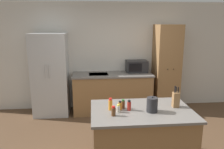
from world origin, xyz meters
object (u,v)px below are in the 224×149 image
at_px(pantry_cabinet, 166,68).
at_px(spice_bottle_pale_salt, 110,104).
at_px(kettle, 152,105).
at_px(spice_bottle_orange_cap, 118,109).
at_px(spice_bottle_short_red, 129,106).
at_px(microwave, 137,66).
at_px(spice_bottle_tall_dark, 120,106).
at_px(refrigerator, 51,75).
at_px(spice_bottle_amber_oil, 113,111).
at_px(knife_block, 176,99).
at_px(spice_bottle_green_herb, 123,104).

bearing_deg(pantry_cabinet, spice_bottle_pale_salt, -125.70).
relative_size(pantry_cabinet, kettle, 9.07).
relative_size(spice_bottle_pale_salt, spice_bottle_orange_cap, 1.55).
relative_size(spice_bottle_short_red, spice_bottle_pale_salt, 0.86).
distance_m(microwave, spice_bottle_orange_cap, 2.45).
xyz_separation_m(pantry_cabinet, spice_bottle_tall_dark, (-1.39, -2.13, -0.08)).
relative_size(refrigerator, spice_bottle_tall_dark, 14.37).
bearing_deg(spice_bottle_orange_cap, spice_bottle_amber_oil, -125.24).
distance_m(microwave, knife_block, 2.22).
xyz_separation_m(spice_bottle_tall_dark, spice_bottle_short_red, (0.13, -0.03, 0.01)).
bearing_deg(spice_bottle_orange_cap, kettle, -2.56).
bearing_deg(spice_bottle_amber_oil, knife_block, 13.82).
height_order(refrigerator, spice_bottle_green_herb, refrigerator).
bearing_deg(spice_bottle_short_red, knife_block, 5.28).
height_order(spice_bottle_pale_salt, spice_bottle_orange_cap, spice_bottle_pale_salt).
bearing_deg(spice_bottle_amber_oil, refrigerator, 118.04).
xyz_separation_m(refrigerator, spice_bottle_tall_dark, (1.34, -2.11, 0.01)).
xyz_separation_m(spice_bottle_amber_oil, spice_bottle_green_herb, (0.16, 0.24, -0.00)).
xyz_separation_m(microwave, spice_bottle_pale_salt, (-0.83, -2.24, -0.11)).
bearing_deg(spice_bottle_short_red, spice_bottle_tall_dark, 165.43).
relative_size(microwave, kettle, 2.24).
xyz_separation_m(pantry_cabinet, kettle, (-0.96, -2.24, -0.04)).
distance_m(pantry_cabinet, spice_bottle_orange_cap, 2.65).
bearing_deg(spice_bottle_tall_dark, spice_bottle_short_red, -14.57).
bearing_deg(refrigerator, pantry_cabinet, 0.55).
height_order(refrigerator, knife_block, refrigerator).
xyz_separation_m(microwave, spice_bottle_green_herb, (-0.64, -2.20, -0.12)).
height_order(refrigerator, spice_bottle_short_red, refrigerator).
distance_m(pantry_cabinet, spice_bottle_tall_dark, 2.55).
relative_size(spice_bottle_tall_dark, kettle, 0.57).
xyz_separation_m(spice_bottle_tall_dark, spice_bottle_amber_oil, (-0.11, -0.20, 0.00)).
bearing_deg(microwave, spice_bottle_short_red, -103.99).
distance_m(spice_bottle_short_red, spice_bottle_green_herb, 0.11).
bearing_deg(spice_bottle_short_red, spice_bottle_pale_salt, 171.86).
xyz_separation_m(spice_bottle_short_red, spice_bottle_amber_oil, (-0.24, -0.17, -0.01)).
height_order(knife_block, kettle, knife_block).
relative_size(pantry_cabinet, spice_bottle_pale_salt, 11.83).
xyz_separation_m(knife_block, spice_bottle_green_herb, (-0.78, 0.01, -0.05)).
distance_m(spice_bottle_green_herb, spice_bottle_orange_cap, 0.16).
bearing_deg(spice_bottle_short_red, kettle, -14.08).
bearing_deg(spice_bottle_pale_salt, microwave, 69.69).
xyz_separation_m(knife_block, spice_bottle_orange_cap, (-0.86, -0.12, -0.06)).
bearing_deg(spice_bottle_orange_cap, refrigerator, 120.74).
relative_size(spice_bottle_short_red, kettle, 0.66).
xyz_separation_m(microwave, spice_bottle_orange_cap, (-0.73, -2.34, -0.13)).
xyz_separation_m(spice_bottle_short_red, spice_bottle_green_herb, (-0.07, 0.08, -0.01)).
xyz_separation_m(spice_bottle_pale_salt, kettle, (0.57, -0.12, 0.02)).
relative_size(spice_bottle_green_herb, spice_bottle_pale_salt, 0.77).
distance_m(spice_bottle_amber_oil, kettle, 0.56).
bearing_deg(spice_bottle_orange_cap, pantry_cabinet, 57.27).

